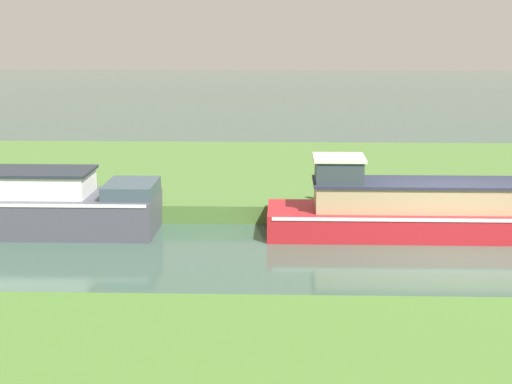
% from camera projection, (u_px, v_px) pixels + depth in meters
% --- Properties ---
extents(ground_plane, '(120.00, 120.00, 0.00)m').
position_uv_depth(ground_plane, '(459.00, 251.00, 16.41)').
color(ground_plane, '#395547').
extents(riverbank_far, '(72.00, 10.00, 0.40)m').
position_uv_depth(riverbank_far, '(408.00, 176.00, 23.22)').
color(riverbank_far, '#4B7232').
rests_on(riverbank_far, ground_plane).
extents(red_barge, '(9.76, 1.73, 1.67)m').
position_uv_depth(red_barge, '(494.00, 211.00, 17.44)').
color(red_barge, '#B41E25').
rests_on(red_barge, ground_plane).
extents(slate_narrowboat, '(6.02, 1.83, 1.34)m').
position_uv_depth(slate_narrowboat, '(19.00, 205.00, 17.78)').
color(slate_narrowboat, '#494A56').
rests_on(slate_narrowboat, ground_plane).
extents(mooring_post_near, '(0.18, 0.18, 0.70)m').
position_uv_depth(mooring_post_near, '(326.00, 186.00, 18.89)').
color(mooring_post_near, '#52322E').
rests_on(mooring_post_near, riverbank_far).
extents(mooring_post_far, '(0.20, 0.20, 0.56)m').
position_uv_depth(mooring_post_far, '(435.00, 190.00, 18.82)').
color(mooring_post_far, brown).
rests_on(mooring_post_far, riverbank_far).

